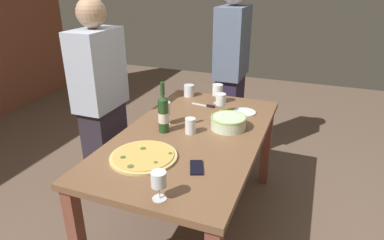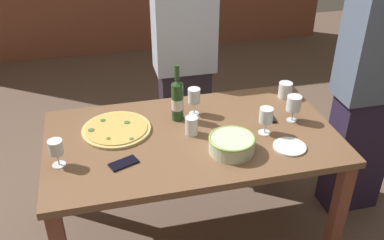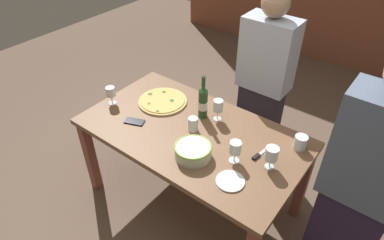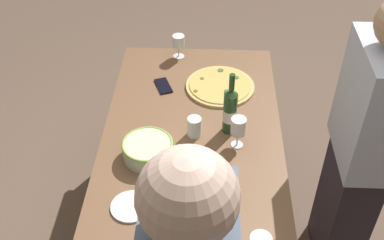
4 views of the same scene
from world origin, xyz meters
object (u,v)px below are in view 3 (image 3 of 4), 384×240
dining_table (192,140)px  side_plate (230,181)px  wine_glass_near_pizza (218,107)px  cup_ceramic (300,142)px  serving_bowl (193,151)px  wine_glass_far_left (111,93)px  wine_bottle (203,102)px  cell_phone (134,122)px  person_guest_left (360,191)px  wine_glass_by_bottle (272,155)px  pizza_knife (260,154)px  pizza (163,101)px  wine_glass_far_right (235,149)px  person_host (263,84)px  cup_amber (193,124)px

dining_table → side_plate: bearing=-26.9°
wine_glass_near_pizza → side_plate: size_ratio=0.95×
side_plate → cup_ceramic: bearing=68.9°
dining_table → serving_bowl: serving_bowl is taller
wine_glass_far_left → side_plate: size_ratio=0.83×
dining_table → side_plate: 0.54m
wine_bottle → serving_bowl: bearing=-62.1°
cup_ceramic → cell_phone: bearing=-156.3°
person_guest_left → wine_glass_by_bottle: bearing=0.9°
cup_ceramic → pizza_knife: size_ratio=0.50×
side_plate → serving_bowl: bearing=172.8°
serving_bowl → wine_glass_near_pizza: wine_glass_near_pizza is taller
pizza → wine_glass_far_left: bearing=-140.5°
person_guest_left → wine_glass_far_right: bearing=7.1°
wine_glass_near_pizza → wine_glass_far_right: wine_glass_near_pizza is taller
serving_bowl → person_host: bearing=91.5°
wine_glass_far_right → person_guest_left: person_guest_left is taller
dining_table → cell_phone: size_ratio=11.11×
wine_bottle → person_guest_left: person_guest_left is taller
cup_amber → cup_ceramic: (0.68, 0.28, -0.00)m
wine_glass_by_bottle → side_plate: wine_glass_by_bottle is taller
dining_table → cell_phone: (-0.40, -0.18, 0.10)m
serving_bowl → cup_ceramic: bearing=43.7°
wine_glass_by_bottle → wine_glass_far_right: 0.22m
cup_amber → cell_phone: (-0.40, -0.19, -0.05)m
pizza → person_host: 0.85m
cup_ceramic → pizza_knife: 0.28m
cup_amber → cell_phone: 0.44m
serving_bowl → cup_ceramic: size_ratio=2.45×
pizza_knife → person_host: size_ratio=0.13×
pizza → wine_glass_far_left: size_ratio=2.66×
wine_bottle → person_host: size_ratio=0.22×
side_plate → person_guest_left: (0.64, 0.28, 0.11)m
serving_bowl → wine_glass_by_bottle: wine_glass_by_bottle is taller
wine_glass_far_right → cup_ceramic: size_ratio=1.57×
wine_bottle → wine_glass_far_right: 0.51m
side_plate → cell_phone: same height
dining_table → person_host: person_host is taller
cup_amber → pizza_knife: cup_amber is taller
cup_amber → wine_bottle: bearing=103.6°
pizza → cup_ceramic: size_ratio=3.90×
wine_glass_far_left → person_host: size_ratio=0.09×
cup_ceramic → person_host: person_host is taller
pizza → wine_bottle: (0.36, 0.04, 0.12)m
wine_glass_far_right → person_host: 0.91m
dining_table → cup_amber: size_ratio=15.29×
cell_phone → person_host: person_host is taller
pizza → side_plate: 0.96m
dining_table → wine_glass_far_right: 0.45m
pizza → wine_glass_far_left: wine_glass_far_left is taller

